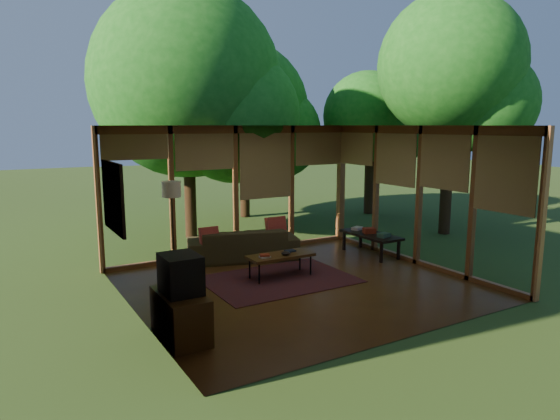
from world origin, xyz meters
TOP-DOWN VIEW (x-y plane):
  - floor at (0.00, 0.00)m, footprint 5.50×5.50m
  - ceiling at (0.00, 0.00)m, footprint 5.50×5.50m
  - wall_left at (-2.75, 0.00)m, footprint 0.04×5.00m
  - wall_front at (0.00, -2.50)m, footprint 5.50×0.04m
  - window_wall_back at (0.00, 2.50)m, footprint 5.50×0.12m
  - window_wall_right at (2.75, 0.00)m, footprint 0.12×5.00m
  - exterior_lawn at (8.00, 8.00)m, footprint 40.00×40.00m
  - tree_nw at (-0.26, 4.57)m, footprint 4.47×4.47m
  - tree_ne at (2.13, 6.45)m, footprint 3.84×3.84m
  - tree_se at (5.32, 1.66)m, footprint 3.46×3.46m
  - tree_far at (5.55, 4.92)m, footprint 2.67×2.67m
  - rug at (-0.15, 0.45)m, footprint 2.55×1.81m
  - sofa at (-0.09, 2.00)m, footprint 2.35×1.46m
  - pillow_left at (-0.84, 1.95)m, footprint 0.37×0.20m
  - pillow_right at (0.66, 1.95)m, footprint 0.43×0.23m
  - ct_book_lower at (-0.40, 0.51)m, footprint 0.18×0.14m
  - ct_book_upper at (-0.40, 0.51)m, footprint 0.21×0.19m
  - ct_book_side at (0.20, 0.64)m, footprint 0.19×0.15m
  - ct_bowl at (0.00, 0.46)m, footprint 0.16×0.16m
  - media_cabinet at (-2.47, -1.02)m, footprint 0.50×1.00m
  - television at (-2.45, -1.02)m, footprint 0.45×0.55m
  - console_book_a at (2.40, 0.58)m, footprint 0.26×0.21m
  - console_book_b at (2.40, 1.03)m, footprint 0.29×0.25m
  - console_book_c at (2.40, 1.43)m, footprint 0.27×0.23m
  - floor_lamp at (-1.45, 2.29)m, footprint 0.36×0.36m
  - coffee_table at (-0.05, 0.56)m, footprint 1.20×0.50m
  - side_console at (2.40, 0.98)m, footprint 0.60×1.40m
  - wall_painting at (-2.71, 1.40)m, footprint 0.06×1.35m

SIDE VIEW (x-z plane):
  - exterior_lawn at x=8.00m, z-range -0.01..-0.01m
  - floor at x=0.00m, z-range 0.00..0.00m
  - rug at x=-0.15m, z-range 0.00..0.01m
  - media_cabinet at x=-2.47m, z-range 0.00..0.60m
  - sofa at x=-0.09m, z-range 0.00..0.64m
  - coffee_table at x=-0.05m, z-range 0.18..0.60m
  - side_console at x=2.40m, z-range 0.18..0.64m
  - ct_book_lower at x=-0.40m, z-range 0.42..0.45m
  - ct_book_side at x=0.20m, z-range 0.42..0.45m
  - ct_bowl at x=0.00m, z-range 0.42..0.50m
  - ct_book_upper at x=-0.40m, z-range 0.45..0.48m
  - console_book_c at x=2.40m, z-range 0.46..0.52m
  - console_book_a at x=2.40m, z-range 0.45..0.54m
  - console_book_b at x=2.40m, z-range 0.46..0.57m
  - pillow_left at x=-0.84m, z-range 0.37..0.76m
  - pillow_right at x=0.66m, z-range 0.37..0.82m
  - television at x=-2.45m, z-range 0.60..1.10m
  - wall_left at x=-2.75m, z-range 0.00..2.70m
  - wall_front at x=0.00m, z-range 0.00..2.70m
  - window_wall_back at x=0.00m, z-range 0.00..2.70m
  - window_wall_right at x=2.75m, z-range 0.00..2.70m
  - floor_lamp at x=-1.45m, z-range 0.58..2.23m
  - wall_painting at x=-2.71m, z-range 0.98..2.12m
  - ceiling at x=0.00m, z-range 2.70..2.70m
  - tree_far at x=5.55m, z-range 0.80..5.12m
  - tree_ne at x=2.13m, z-range 0.62..5.71m
  - tree_nw at x=-0.26m, z-range 0.73..6.67m
  - tree_se at x=5.32m, z-range 1.18..7.02m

